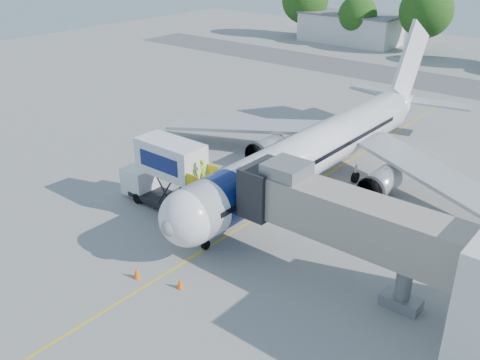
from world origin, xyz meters
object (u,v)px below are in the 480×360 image
Objects in this scene: aircraft at (318,149)px; jet_bridge at (336,214)px; catering_hiloader at (166,174)px; ground_tug at (51,303)px.

aircraft reaches higher than jet_bridge.
aircraft reaches higher than catering_hiloader.
catering_hiloader is (-14.26, -0.00, -1.58)m from jet_bridge.
catering_hiloader reaches higher than ground_tug.
aircraft is 2.71× the size of jet_bridge.
jet_bridge reaches higher than catering_hiloader.
jet_bridge is 16.55m from ground_tug.
catering_hiloader is at bearing 102.99° from ground_tug.
aircraft reaches higher than ground_tug.
aircraft is at bearing 60.61° from catering_hiloader.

